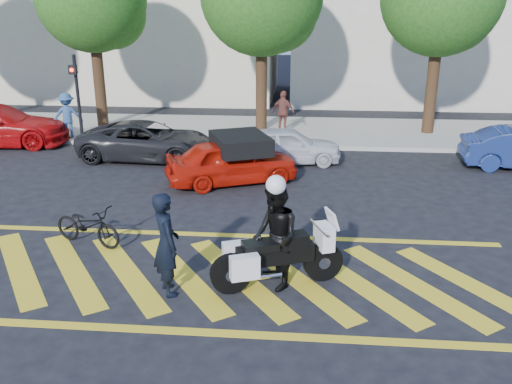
# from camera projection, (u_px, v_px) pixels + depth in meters

# --- Properties ---
(ground) EXTENTS (90.00, 90.00, 0.00)m
(ground) POSITION_uv_depth(u_px,v_px,m) (213.00, 275.00, 10.46)
(ground) COLOR black
(ground) RESTS_ON ground
(sidewalk) EXTENTS (60.00, 5.00, 0.15)m
(sidewalk) POSITION_uv_depth(u_px,v_px,m) (261.00, 131.00, 21.70)
(sidewalk) COLOR #9E998E
(sidewalk) RESTS_ON ground
(crosswalk) EXTENTS (12.33, 4.00, 0.01)m
(crosswalk) POSITION_uv_depth(u_px,v_px,m) (211.00, 275.00, 10.46)
(crosswalk) COLOR gold
(crosswalk) RESTS_ON ground
(building_left) EXTENTS (16.00, 8.00, 10.00)m
(building_left) POSITION_uv_depth(u_px,v_px,m) (127.00, 0.00, 29.15)
(building_left) COLOR beige
(building_left) RESTS_ON ground
(tree_left) EXTENTS (4.20, 4.20, 7.26)m
(tree_left) POSITION_uv_depth(u_px,v_px,m) (95.00, 1.00, 20.63)
(tree_left) COLOR black
(tree_left) RESTS_ON ground
(signal_pole) EXTENTS (0.28, 0.43, 3.20)m
(signal_pole) POSITION_uv_depth(u_px,v_px,m) (77.00, 91.00, 19.49)
(signal_pole) COLOR black
(signal_pole) RESTS_ON ground
(officer_bike) EXTENTS (0.74, 0.83, 1.92)m
(officer_bike) POSITION_uv_depth(u_px,v_px,m) (166.00, 244.00, 9.55)
(officer_bike) COLOR black
(officer_bike) RESTS_ON ground
(bicycle) EXTENTS (1.78, 1.13, 0.88)m
(bicycle) POSITION_uv_depth(u_px,v_px,m) (88.00, 225.00, 11.66)
(bicycle) COLOR black
(bicycle) RESTS_ON ground
(police_motorcycle) EXTENTS (2.43, 1.30, 1.12)m
(police_motorcycle) POSITION_uv_depth(u_px,v_px,m) (276.00, 256.00, 9.87)
(police_motorcycle) COLOR black
(police_motorcycle) RESTS_ON ground
(officer_moto) EXTENTS (1.05, 1.17, 1.99)m
(officer_moto) POSITION_uv_depth(u_px,v_px,m) (275.00, 237.00, 9.75)
(officer_moto) COLOR black
(officer_moto) RESTS_ON ground
(red_convertible) EXTENTS (4.06, 2.86, 1.28)m
(red_convertible) POSITION_uv_depth(u_px,v_px,m) (232.00, 161.00, 15.56)
(red_convertible) COLOR #B91608
(red_convertible) RESTS_ON ground
(parked_mid_left) EXTENTS (4.62, 2.35, 1.25)m
(parked_mid_left) POSITION_uv_depth(u_px,v_px,m) (147.00, 141.00, 17.90)
(parked_mid_left) COLOR black
(parked_mid_left) RESTS_ON ground
(parked_mid_right) EXTENTS (3.60, 1.78, 1.18)m
(parked_mid_right) POSITION_uv_depth(u_px,v_px,m) (287.00, 145.00, 17.49)
(parked_mid_right) COLOR silver
(parked_mid_right) RESTS_ON ground
(pedestrian_left) EXTENTS (1.22, 0.94, 1.66)m
(pedestrian_left) POSITION_uv_depth(u_px,v_px,m) (67.00, 115.00, 20.09)
(pedestrian_left) COLOR #2E5280
(pedestrian_left) RESTS_ON sidewalk
(pedestrian_right) EXTENTS (1.03, 0.78, 1.62)m
(pedestrian_right) POSITION_uv_depth(u_px,v_px,m) (283.00, 112.00, 20.84)
(pedestrian_right) COLOR brown
(pedestrian_right) RESTS_ON sidewalk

